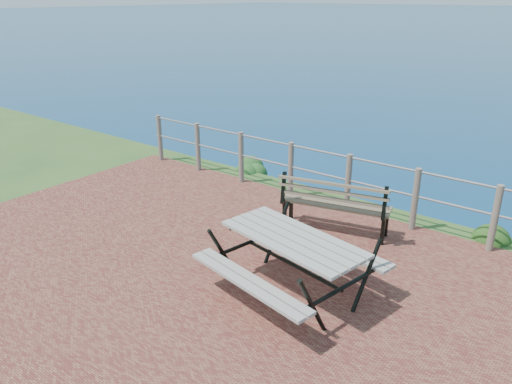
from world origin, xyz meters
TOP-DOWN VIEW (x-y plane):
  - ground at (0.00, 0.00)m, footprint 10.00×7.00m
  - safety_railing at (0.00, 3.35)m, footprint 9.40×0.10m
  - picnic_table at (0.66, 0.70)m, footprint 1.91×1.55m
  - park_bench at (0.22, 2.54)m, footprint 1.71×0.80m
  - shrub_lip_west at (-2.67, 4.09)m, footprint 0.67×0.67m
  - shrub_lip_east at (2.35, 3.99)m, footprint 0.66×0.66m

SIDE VIEW (x-z plane):
  - ground at x=0.00m, z-range -0.06..0.06m
  - shrub_lip_west at x=-2.67m, z-range -0.19..0.19m
  - shrub_lip_east at x=2.35m, z-range -0.18..0.18m
  - picnic_table at x=0.66m, z-range 0.11..0.87m
  - safety_railing at x=0.00m, z-range 0.07..1.07m
  - park_bench at x=0.22m, z-range 0.15..1.08m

